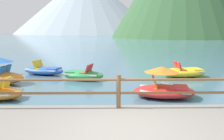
% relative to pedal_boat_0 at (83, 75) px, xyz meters
% --- Properties ---
extents(ground_plane, '(200.00, 200.00, 0.00)m').
position_rel_pedal_boat_0_xyz_m(ground_plane, '(1.60, 32.66, -0.26)').
color(ground_plane, '#477084').
extents(dock_railing, '(23.92, 0.12, 0.95)m').
position_rel_pedal_boat_0_xyz_m(dock_railing, '(1.60, -5.79, 0.73)').
color(dock_railing, brown).
rests_on(dock_railing, promenade_dock).
extents(pedal_boat_0, '(2.40, 1.66, 0.83)m').
position_rel_pedal_boat_0_xyz_m(pedal_boat_0, '(0.00, 0.00, 0.00)').
color(pedal_boat_0, green).
rests_on(pedal_boat_0, ground).
extents(pedal_boat_2, '(2.50, 1.66, 1.20)m').
position_rel_pedal_boat_0_xyz_m(pedal_boat_2, '(3.43, -3.37, 0.14)').
color(pedal_boat_2, red).
rests_on(pedal_boat_2, ground).
extents(pedal_boat_3, '(2.55, 1.47, 0.85)m').
position_rel_pedal_boat_0_xyz_m(pedal_boat_3, '(5.43, 0.64, 0.02)').
color(pedal_boat_3, yellow).
rests_on(pedal_boat_3, ground).
extents(pedal_boat_6, '(2.70, 1.84, 0.81)m').
position_rel_pedal_boat_0_xyz_m(pedal_boat_6, '(-2.40, 1.52, -0.02)').
color(pedal_boat_6, blue).
rests_on(pedal_boat_6, ground).
extents(distant_peak, '(72.49, 72.49, 30.78)m').
position_rel_pedal_boat_0_xyz_m(distant_peak, '(-9.82, 117.84, 15.13)').
color(distant_peak, '#9EADBC').
rests_on(distant_peak, ground).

